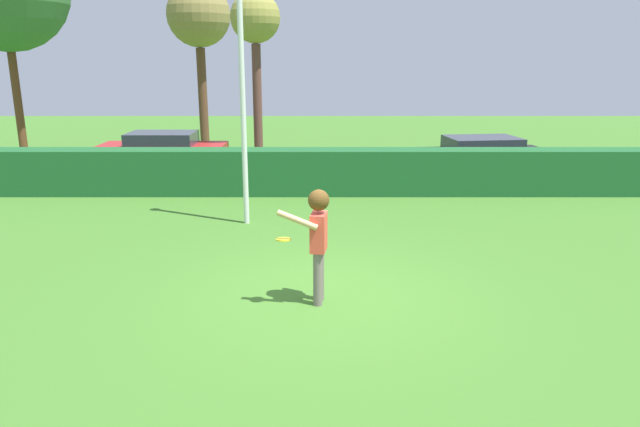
{
  "coord_description": "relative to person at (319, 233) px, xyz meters",
  "views": [
    {
      "loc": [
        -0.06,
        -8.54,
        3.63
      ],
      "look_at": [
        -0.08,
        0.76,
        1.15
      ],
      "focal_mm": 32.57,
      "sensor_mm": 36.0,
      "label": 1
    }
  ],
  "objects": [
    {
      "name": "ground_plane",
      "position": [
        0.09,
        0.24,
        -1.12
      ],
      "size": [
        60.0,
        60.0,
        0.0
      ],
      "primitive_type": "plane",
      "color": "#3F7327"
    },
    {
      "name": "person",
      "position": [
        0.0,
        0.0,
        0.0
      ],
      "size": [
        0.78,
        0.56,
        1.78
      ],
      "color": "slate",
      "rests_on": "ground"
    },
    {
      "name": "frisbee",
      "position": [
        -0.51,
        -0.13,
        -0.06
      ],
      "size": [
        0.23,
        0.23,
        0.04
      ],
      "color": "yellow"
    },
    {
      "name": "lamppost",
      "position": [
        -1.64,
        4.47,
        2.18
      ],
      "size": [
        0.24,
        0.24,
        5.97
      ],
      "color": "silver",
      "rests_on": "ground"
    },
    {
      "name": "hedge_row",
      "position": [
        0.09,
        7.46,
        -0.5
      ],
      "size": [
        20.07,
        0.9,
        1.24
      ],
      "primitive_type": "cube",
      "color": "#1D5829",
      "rests_on": "ground"
    },
    {
      "name": "parked_car_red",
      "position": [
        -5.28,
        11.18,
        -0.43
      ],
      "size": [
        4.21,
        1.81,
        1.25
      ],
      "color": "#B21E1E",
      "rests_on": "ground"
    },
    {
      "name": "parked_car_black",
      "position": [
        5.16,
        9.96,
        -0.43
      ],
      "size": [
        4.39,
        2.25,
        1.25
      ],
      "color": "black",
      "rests_on": "ground"
    },
    {
      "name": "maple_tree",
      "position": [
        -5.0,
        17.01,
        4.18
      ],
      "size": [
        2.63,
        2.63,
        6.72
      ],
      "color": "brown",
      "rests_on": "ground"
    },
    {
      "name": "bare_elm_tree",
      "position": [
        -2.07,
        11.49,
        3.59
      ],
      "size": [
        1.63,
        1.63,
        5.75
      ],
      "color": "brown",
      "rests_on": "ground"
    }
  ]
}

